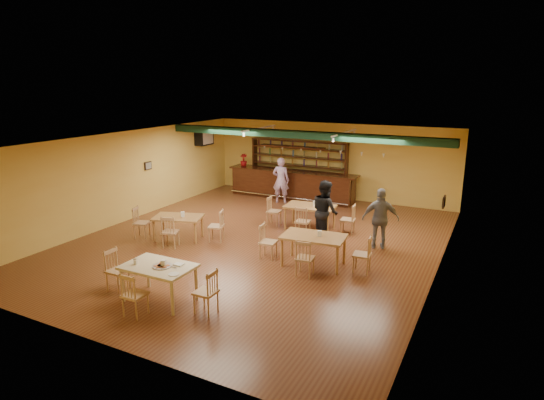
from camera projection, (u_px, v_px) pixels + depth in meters
The scene contains 22 objects.
floor at pixel (258, 242), 13.39m from camera, with size 12.00×12.00×0.00m, color #5C2E1A.
ceiling_beam at pixel (298, 135), 15.08m from camera, with size 10.00×0.30×0.25m, color #10321E.
track_rail_left at pixel (259, 128), 16.37m from camera, with size 0.05×2.50×0.05m, color silver.
track_rail_right at pixel (344, 133), 14.96m from camera, with size 0.05×2.50×0.05m, color silver.
ac_unit at pixel (204, 138), 18.53m from camera, with size 0.34×0.70×0.48m, color silver.
picture_left at pixel (148, 166), 16.01m from camera, with size 0.04×0.34×0.28m, color black.
picture_right at pixel (444, 202), 11.21m from camera, with size 0.04×0.34×0.28m, color black.
bar_counter at pixel (292, 185), 18.25m from camera, with size 5.36×0.85×1.13m, color black.
back_bar_hutch at pixel (298, 168), 18.65m from camera, with size 4.15×0.40×2.28m, color black.
poinsettia at pixel (244, 160), 19.02m from camera, with size 0.29×0.29×0.52m, color maroon.
dining_table_b at pixel (310, 217), 14.45m from camera, with size 1.55×0.93×0.77m, color #A7793B.
dining_table_c at pixel (179, 228), 13.54m from camera, with size 1.41×0.85×0.70m, color #A7793B.
dining_table_d at pixel (313, 250), 11.61m from camera, with size 1.59×0.95×0.79m, color #A7793B.
near_table at pixel (159, 283), 9.72m from camera, with size 1.50×0.96×0.80m, color beige.
pizza_tray at pixel (162, 266), 9.57m from camera, with size 0.40×0.40×0.01m, color silver.
parmesan_shaker at pixel (135, 262), 9.68m from camera, with size 0.07×0.07×0.11m, color #EAE5C6.
napkin_stack at pixel (179, 264), 9.63m from camera, with size 0.20×0.15×0.03m, color white.
pizza_server at pixel (170, 266), 9.54m from camera, with size 0.32×0.09×0.00m, color silver.
side_plate at pixel (174, 274), 9.17m from camera, with size 0.22×0.22×0.01m, color white.
patron_bar at pixel (281, 180), 17.50m from camera, with size 0.65×0.43×1.78m, color #9353B4.
patron_right_a at pixel (325, 211), 13.28m from camera, with size 0.89×0.69×1.82m, color black.
patron_right_b at pixel (381, 219), 12.69m from camera, with size 1.01×0.42×1.73m, color slate.
Camera 1 is at (6.11, -11.08, 4.58)m, focal length 30.02 mm.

